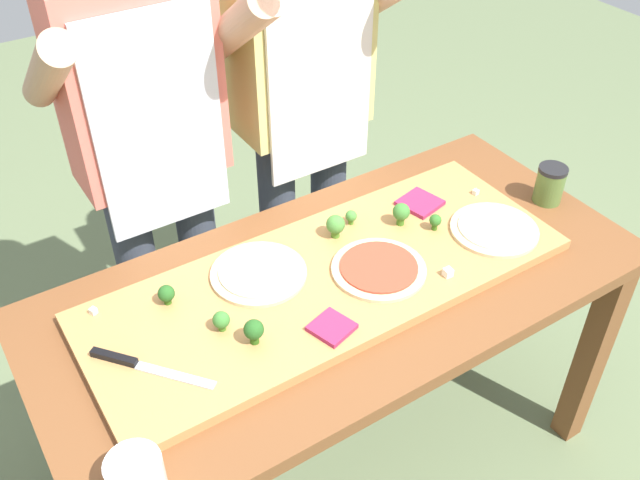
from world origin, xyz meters
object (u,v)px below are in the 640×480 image
chefs_knife (135,363)px  flour_cup (136,478)px  pizza_whole_white_garlic (494,229)px  broccoli_floret_center_left (254,330)px  broccoli_floret_back_right (351,216)px  broccoli_floret_front_mid (336,225)px  prep_table (341,314)px  pizza_slice_near_right (332,327)px  pizza_whole_cheese_artichoke (259,273)px  broccoli_floret_back_left (221,320)px  broccoli_floret_back_mid (435,221)px  cheese_crumble_c (93,311)px  cook_left (150,141)px  pizza_slice_far_right (420,203)px  broccoli_floret_center_right (166,294)px  cheese_crumble_a (448,272)px  cheese_crumble_b (476,192)px  sauce_jar (550,184)px  broccoli_floret_front_left (401,213)px  cook_right (303,96)px

chefs_knife → flour_cup: flour_cup is taller
pizza_whole_white_garlic → broccoli_floret_center_left: size_ratio=3.71×
broccoli_floret_back_right → broccoli_floret_front_mid: bearing=-160.5°
prep_table → pizza_slice_near_right: bearing=-131.4°
chefs_knife → broccoli_floret_back_right: bearing=13.3°
broccoli_floret_front_mid → broccoli_floret_center_left: size_ratio=1.04×
pizza_whole_cheese_artichoke → broccoli_floret_back_left: 0.20m
broccoli_floret_back_mid → cheese_crumble_c: size_ratio=3.17×
broccoli_floret_back_mid → broccoli_floret_front_mid: size_ratio=0.72×
cheese_crumble_c → cook_left: 0.51m
prep_table → broccoli_floret_back_right: broccoli_floret_back_right is taller
pizza_whole_cheese_artichoke → pizza_slice_far_right: (0.53, 0.02, -0.00)m
prep_table → broccoli_floret_front_mid: bearing=63.1°
broccoli_floret_back_mid → broccoli_floret_center_right: bearing=170.2°
pizza_whole_white_garlic → cheese_crumble_a: size_ratio=11.24×
pizza_whole_white_garlic → broccoli_floret_center_right: broccoli_floret_center_right is taller
prep_table → cheese_crumble_c: (-0.57, 0.20, 0.15)m
broccoli_floret_back_mid → broccoli_floret_center_left: 0.61m
pizza_whole_white_garlic → pizza_slice_far_right: bearing=114.3°
broccoli_floret_back_right → cheese_crumble_b: bearing=-11.8°
cheese_crumble_a → flour_cup: bearing=-171.7°
pizza_slice_near_right → cheese_crumble_b: (0.64, 0.22, 0.00)m
cheese_crumble_a → sauce_jar: size_ratio=0.19×
pizza_whole_white_garlic → broccoli_floret_back_left: size_ratio=4.66×
pizza_whole_cheese_artichoke → pizza_slice_near_right: 0.26m
chefs_knife → broccoli_floret_back_mid: (0.86, 0.02, 0.02)m
broccoli_floret_front_mid → cheese_crumble_b: (0.45, -0.06, -0.03)m
broccoli_floret_front_left → cook_right: size_ratio=0.04×
prep_table → pizza_whole_white_garlic: (0.44, -0.08, 0.15)m
pizza_slice_far_right → flour_cup: flour_cup is taller
cook_left → cheese_crumble_c: bearing=-131.0°
broccoli_floret_back_mid → broccoli_floret_back_right: bearing=140.7°
cook_left → broccoli_floret_center_left: bearing=-93.7°
broccoli_floret_center_left → cook_left: 0.66m
pizza_whole_white_garlic → broccoli_floret_back_right: 0.39m
broccoli_floret_front_left → broccoli_floret_front_mid: 0.19m
broccoli_floret_back_mid → cook_right: cook_right is taller
prep_table → cheese_crumble_c: cheese_crumble_c is taller
broccoli_floret_back_right → broccoli_floret_front_mid: broccoli_floret_front_mid is taller
pizza_whole_white_garlic → pizza_slice_near_right: bearing=-173.3°
cheese_crumble_a → cheese_crumble_c: size_ratio=1.39×
broccoli_floret_center_left → cheese_crumble_b: size_ratio=4.42×
cheese_crumble_a → sauce_jar: (0.48, 0.12, 0.02)m
pizza_slice_near_right → broccoli_floret_front_mid: (0.20, 0.28, 0.03)m
pizza_whole_cheese_artichoke → pizza_slice_near_right: bearing=-78.8°
chefs_knife → sauce_jar: bearing=-1.2°
broccoli_floret_back_left → cheese_crumble_a: broccoli_floret_back_left is taller
broccoli_floret_center_left → cook_left: size_ratio=0.04×
prep_table → sauce_jar: (0.70, -0.03, 0.17)m
pizza_slice_far_right → broccoli_floret_back_left: (-0.69, -0.13, 0.02)m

